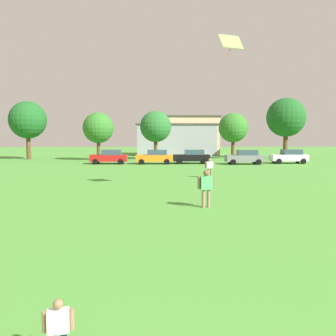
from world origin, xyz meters
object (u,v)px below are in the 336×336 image
object	(u,v)px
adult_bystander	(206,185)
parked_car_gray_3	(245,157)
bystander_near_trees	(210,166)
parked_car_red_0	(109,157)
child_kite_flyer	(58,325)
tree_right	(233,128)
tree_far_left	(28,120)
parked_car_black_2	(192,156)
parked_car_white_4	(289,156)
tree_far_right	(286,118)
parked_car_orange_1	(155,157)
kite	(231,42)
tree_center	(156,127)
tree_left	(98,128)

from	to	relation	value
adult_bystander	parked_car_gray_3	size ratio (longest dim) A/B	0.41
bystander_near_trees	parked_car_red_0	xyz separation A→B (m)	(-9.61, 15.16, -0.06)
child_kite_flyer	tree_right	size ratio (longest dim) A/B	0.15
child_kite_flyer	tree_right	world-z (taller)	tree_right
parked_car_gray_3	tree_right	world-z (taller)	tree_right
tree_far_left	bystander_near_trees	bearing A→B (deg)	-48.02
parked_car_black_2	adult_bystander	bearing A→B (deg)	85.38
adult_bystander	bystander_near_trees	bearing A→B (deg)	68.16
parked_car_gray_3	parked_car_white_4	bearing A→B (deg)	-169.14
tree_right	tree_far_right	distance (m)	7.94
adult_bystander	tree_far_left	bearing A→B (deg)	105.97
parked_car_orange_1	tree_far_left	world-z (taller)	tree_far_left
parked_car_orange_1	tree_far_right	world-z (taller)	tree_far_right
tree_far_right	parked_car_black_2	bearing A→B (deg)	-146.93
parked_car_red_0	tree_far_left	size ratio (longest dim) A/B	0.53
child_kite_flyer	adult_bystander	world-z (taller)	adult_bystander
kite	tree_far_right	world-z (taller)	kite
kite	tree_right	world-z (taller)	kite
kite	tree_far_left	bearing A→B (deg)	123.60
child_kite_flyer	tree_center	xyz separation A→B (m)	(1.84, 47.50, 3.99)
parked_car_white_4	tree_right	world-z (taller)	tree_right
child_kite_flyer	adult_bystander	xyz separation A→B (m)	(3.87, 12.00, 0.46)
parked_car_red_0	parked_car_gray_3	size ratio (longest dim) A/B	1.00
adult_bystander	tree_center	bearing A→B (deg)	80.82
parked_car_red_0	tree_center	world-z (taller)	tree_center
parked_car_white_4	tree_center	bearing A→B (deg)	-26.98
kite	parked_car_red_0	size ratio (longest dim) A/B	0.33
tree_right	parked_car_orange_1	bearing A→B (deg)	-139.43
parked_car_black_2	tree_center	distance (m)	9.62
parked_car_red_0	tree_center	bearing A→B (deg)	-124.83
parked_car_white_4	bystander_near_trees	bearing A→B (deg)	51.60
parked_car_gray_3	tree_left	distance (m)	20.03
parked_car_white_4	tree_left	size ratio (longest dim) A/B	0.67
parked_car_gray_3	tree_right	xyz separation A→B (m)	(0.86, 10.66, 3.59)
child_kite_flyer	parked_car_red_0	distance (m)	39.73
kite	child_kite_flyer	bearing A→B (deg)	-109.78
bystander_near_trees	tree_right	size ratio (longest dim) A/B	0.23
tree_left	bystander_near_trees	bearing A→B (deg)	-61.60
bystander_near_trees	tree_far_right	distance (m)	29.41
tree_far_left	tree_right	world-z (taller)	tree_far_left
parked_car_orange_1	kite	bearing A→B (deg)	99.97
tree_right	tree_far_right	xyz separation A→B (m)	(7.79, 0.32, 1.49)
kite	parked_car_white_4	xyz separation A→B (m)	(12.04, 23.39, -7.64)
kite	tree_far_left	size ratio (longest dim) A/B	0.18
parked_car_orange_1	tree_far_right	size ratio (longest dim) A/B	0.49
tree_left	tree_center	distance (m)	7.84
adult_bystander	tree_far_left	size ratio (longest dim) A/B	0.21
parked_car_black_2	parked_car_gray_3	size ratio (longest dim) A/B	1.00
parked_car_red_0	tree_left	world-z (taller)	tree_left
parked_car_orange_1	tree_far_left	size ratio (longest dim) A/B	0.53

